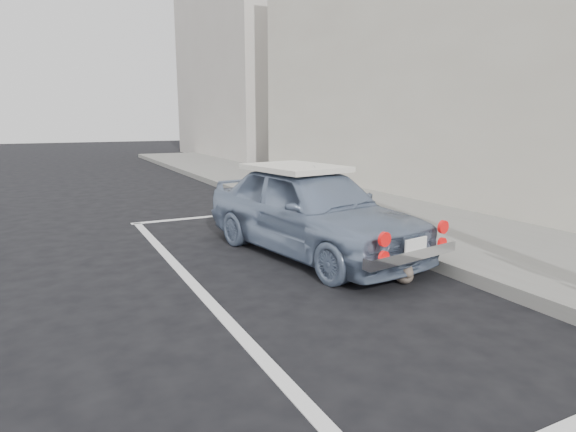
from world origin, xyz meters
TOP-DOWN VIEW (x-y plane):
  - ground at (0.00, 0.00)m, footprint 80.00×80.00m
  - sidewalk at (3.20, 2.00)m, footprint 2.80×40.00m
  - shop_building at (6.33, 4.00)m, footprint 3.50×18.00m
  - building_far at (6.35, 20.00)m, footprint 3.50×10.00m
  - pline_front at (0.50, 6.50)m, footprint 3.00×0.12m
  - pline_side at (-0.90, 3.00)m, footprint 0.12×7.00m
  - retro_coupe at (0.87, 3.47)m, footprint 1.98×3.71m
  - cat at (1.19, 1.95)m, footprint 0.32×0.43m

SIDE VIEW (x-z plane):
  - ground at x=0.00m, z-range 0.00..0.00m
  - pline_front at x=0.50m, z-range 0.00..0.01m
  - pline_side at x=-0.90m, z-range 0.00..0.01m
  - sidewalk at x=3.20m, z-range 0.00..0.15m
  - cat at x=1.19m, z-range -0.01..0.24m
  - retro_coupe at x=0.87m, z-range 0.01..1.21m
  - shop_building at x=6.33m, z-range -0.01..6.99m
  - building_far at x=6.35m, z-range 0.00..8.00m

